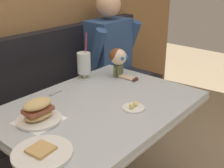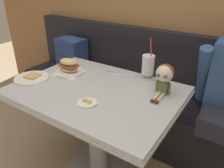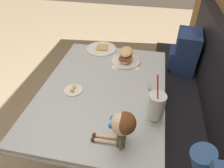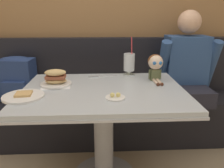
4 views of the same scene
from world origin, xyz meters
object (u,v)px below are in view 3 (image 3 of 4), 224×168
object	(u,v)px
backpack	(186,50)
butter_saucer	(74,90)
butter_knife	(149,89)
toast_plate	(101,49)
seated_doll	(122,125)
milkshake_glass	(156,107)
sandwich_plate	(126,57)

from	to	relation	value
backpack	butter_saucer	bearing A→B (deg)	-42.18
butter_knife	toast_plate	bearing A→B (deg)	-136.26
butter_saucer	seated_doll	bearing A→B (deg)	48.25
milkshake_glass	sandwich_plate	bearing A→B (deg)	-156.51
butter_knife	seated_doll	distance (m)	0.47
sandwich_plate	seated_doll	world-z (taller)	seated_doll
butter_saucer	milkshake_glass	bearing A→B (deg)	74.23
toast_plate	butter_saucer	distance (m)	0.56
milkshake_glass	butter_knife	xyz separation A→B (m)	(-0.26, -0.04, -0.10)
butter_knife	sandwich_plate	bearing A→B (deg)	-145.90
butter_knife	backpack	size ratio (longest dim) A/B	0.58
toast_plate	sandwich_plate	xyz separation A→B (m)	(0.16, 0.23, 0.04)
toast_plate	butter_knife	size ratio (longest dim) A/B	1.06
toast_plate	sandwich_plate	world-z (taller)	sandwich_plate
toast_plate	sandwich_plate	distance (m)	0.28
milkshake_glass	sandwich_plate	world-z (taller)	milkshake_glass
seated_doll	milkshake_glass	bearing A→B (deg)	140.06
milkshake_glass	butter_saucer	world-z (taller)	milkshake_glass
toast_plate	milkshake_glass	world-z (taller)	milkshake_glass
butter_knife	butter_saucer	bearing A→B (deg)	-76.96
toast_plate	milkshake_glass	bearing A→B (deg)	33.69
milkshake_glass	butter_knife	bearing A→B (deg)	-171.18
milkshake_glass	backpack	xyz separation A→B (m)	(-1.01, 0.26, -0.18)
sandwich_plate	butter_saucer	size ratio (longest dim) A/B	1.84
butter_saucer	seated_doll	size ratio (longest dim) A/B	0.55
sandwich_plate	butter_saucer	world-z (taller)	sandwich_plate
toast_plate	butter_saucer	size ratio (longest dim) A/B	2.08
milkshake_glass	seated_doll	distance (m)	0.24
seated_doll	backpack	distance (m)	1.27
butter_saucer	butter_knife	bearing A→B (deg)	103.04
milkshake_glass	butter_saucer	bearing A→B (deg)	-105.77
butter_knife	milkshake_glass	bearing A→B (deg)	8.82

